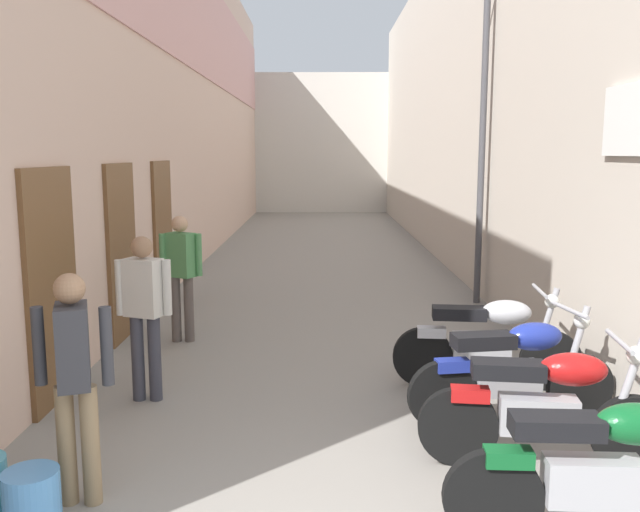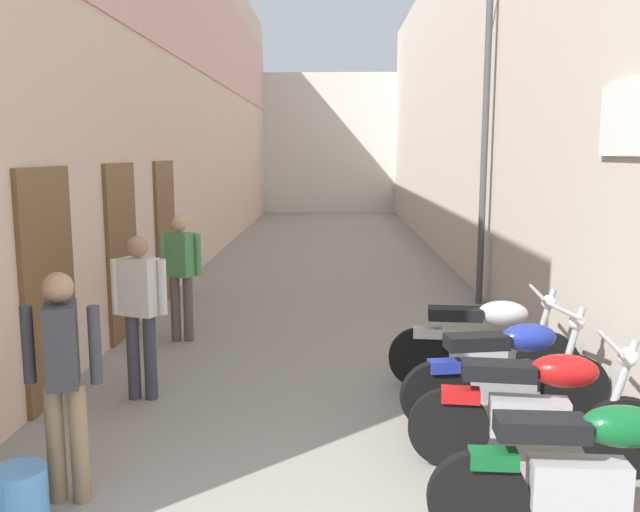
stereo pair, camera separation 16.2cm
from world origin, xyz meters
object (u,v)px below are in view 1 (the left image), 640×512
(motorcycle_second, at_px, (545,405))
(pedestrian_by_doorway, at_px, (72,372))
(motorcycle_nearest, at_px, (602,468))
(pedestrian_mid_alley, at_px, (142,306))
(motorcycle_third, at_px, (512,369))
(pedestrian_further_down, at_px, (179,269))
(street_lamp, at_px, (475,120))
(water_jug_beside_first, at_px, (30,504))
(motorcycle_fourth, at_px, (486,339))

(motorcycle_second, height_order, pedestrian_by_doorway, pedestrian_by_doorway)
(motorcycle_nearest, height_order, pedestrian_mid_alley, pedestrian_mid_alley)
(pedestrian_mid_alley, bearing_deg, motorcycle_third, -10.10)
(pedestrian_further_down, bearing_deg, street_lamp, 27.89)
(pedestrian_by_doorway, xyz_separation_m, street_lamp, (3.97, 6.04, 1.90))
(water_jug_beside_first, relative_size, street_lamp, 0.09)
(motorcycle_third, xyz_separation_m, pedestrian_by_doorway, (-3.27, -1.30, 0.42))
(motorcycle_second, relative_size, motorcycle_fourth, 1.00)
(motorcycle_nearest, bearing_deg, street_lamp, 83.88)
(motorcycle_second, height_order, water_jug_beside_first, motorcycle_second)
(motorcycle_nearest, relative_size, pedestrian_mid_alley, 1.18)
(pedestrian_mid_alley, bearing_deg, motorcycle_nearest, -36.06)
(pedestrian_by_doorway, bearing_deg, motorcycle_third, 21.76)
(pedestrian_mid_alley, bearing_deg, motorcycle_fourth, 5.58)
(street_lamp, bearing_deg, pedestrian_by_doorway, -123.32)
(motorcycle_third, height_order, motorcycle_fourth, same)
(motorcycle_fourth, bearing_deg, street_lamp, 79.59)
(pedestrian_mid_alley, distance_m, water_jug_beside_first, 2.39)
(motorcycle_second, bearing_deg, pedestrian_by_doorway, -171.68)
(motorcycle_second, relative_size, street_lamp, 0.38)
(motorcycle_second, bearing_deg, pedestrian_further_down, 134.70)
(motorcycle_fourth, distance_m, pedestrian_by_doorway, 3.97)
(pedestrian_mid_alley, bearing_deg, street_lamp, 45.98)
(motorcycle_third, distance_m, street_lamp, 5.32)
(motorcycle_third, distance_m, pedestrian_by_doorway, 3.54)
(motorcycle_nearest, height_order, motorcycle_third, same)
(motorcycle_nearest, bearing_deg, motorcycle_second, 90.00)
(motorcycle_second, height_order, pedestrian_mid_alley, pedestrian_mid_alley)
(water_jug_beside_first, bearing_deg, motorcycle_third, 26.35)
(motorcycle_nearest, height_order, street_lamp, street_lamp)
(pedestrian_further_down, relative_size, water_jug_beside_first, 3.74)
(motorcycle_fourth, height_order, water_jug_beside_first, motorcycle_fourth)
(pedestrian_by_doorway, bearing_deg, street_lamp, 56.68)
(motorcycle_second, xyz_separation_m, street_lamp, (0.70, 5.56, 2.31))
(motorcycle_second, bearing_deg, water_jug_beside_first, -165.75)
(motorcycle_second, distance_m, motorcycle_fourth, 1.74)
(motorcycle_third, relative_size, pedestrian_mid_alley, 1.17)
(motorcycle_third, height_order, pedestrian_mid_alley, pedestrian_mid_alley)
(street_lamp, bearing_deg, pedestrian_mid_alley, -134.02)
(motorcycle_third, xyz_separation_m, street_lamp, (0.70, 4.73, 2.31))
(motorcycle_nearest, height_order, water_jug_beside_first, motorcycle_nearest)
(motorcycle_nearest, relative_size, motorcycle_fourth, 1.00)
(pedestrian_further_down, distance_m, water_jug_beside_first, 4.33)
(water_jug_beside_first, distance_m, street_lamp, 8.07)
(water_jug_beside_first, bearing_deg, motorcycle_second, 14.25)
(motorcycle_third, bearing_deg, motorcycle_fourth, 90.00)
(motorcycle_fourth, relative_size, street_lamp, 0.38)
(motorcycle_nearest, bearing_deg, pedestrian_further_down, 127.46)
(pedestrian_by_doorway, height_order, water_jug_beside_first, pedestrian_by_doorway)
(pedestrian_further_down, bearing_deg, motorcycle_fourth, -26.34)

